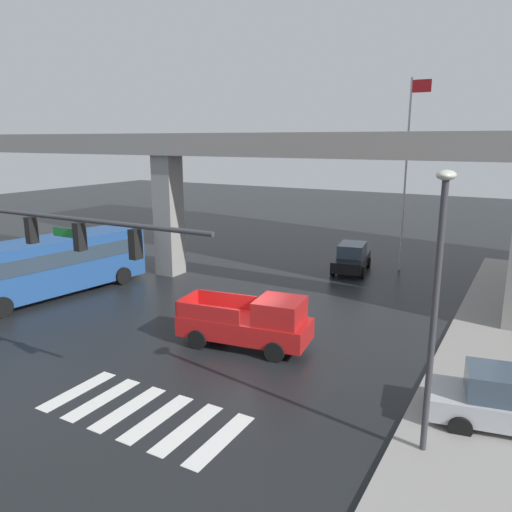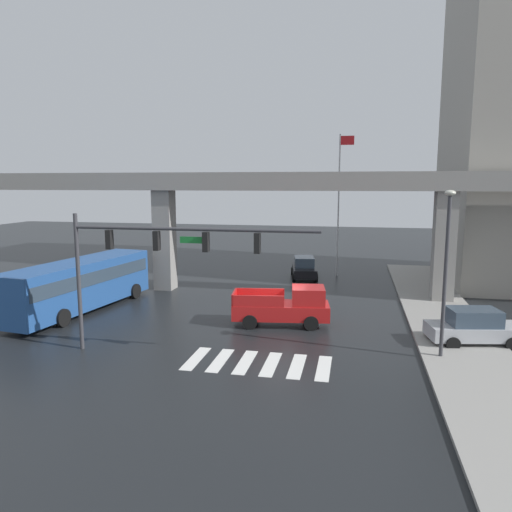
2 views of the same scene
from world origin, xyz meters
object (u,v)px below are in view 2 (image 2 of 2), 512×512
at_px(city_bus, 80,282).
at_px(traffic_signal_mast, 154,250).
at_px(pickup_truck, 286,307).
at_px(street_lamp_near_corner, 447,255).
at_px(sedan_silver, 474,327).
at_px(flagpole, 340,196).
at_px(sedan_black, 304,268).

relative_size(city_bus, traffic_signal_mast, 1.01).
height_order(pickup_truck, street_lamp_near_corner, street_lamp_near_corner).
distance_m(pickup_truck, sedan_silver, 9.19).
relative_size(city_bus, flagpole, 0.97).
distance_m(city_bus, flagpole, 20.90).
relative_size(sedan_silver, flagpole, 0.40).
relative_size(sedan_silver, traffic_signal_mast, 0.42).
bearing_deg(flagpole, pickup_truck, -98.48).
bearing_deg(pickup_truck, flagpole, 81.52).
bearing_deg(sedan_silver, street_lamp_near_corner, -128.36).
distance_m(sedan_silver, street_lamp_near_corner, 4.74).
bearing_deg(traffic_signal_mast, sedan_silver, 16.73).
xyz_separation_m(sedan_silver, sedan_black, (-9.50, 14.38, 0.00)).
distance_m(city_bus, traffic_signal_mast, 10.00).
distance_m(city_bus, street_lamp_near_corner, 20.24).
height_order(pickup_truck, traffic_signal_mast, traffic_signal_mast).
bearing_deg(pickup_truck, traffic_signal_mast, -131.48).
bearing_deg(sedan_silver, flagpole, 113.24).
relative_size(sedan_black, traffic_signal_mast, 0.42).
bearing_deg(traffic_signal_mast, sedan_black, 76.24).
xyz_separation_m(city_bus, sedan_black, (11.94, 12.56, -0.87)).
bearing_deg(pickup_truck, sedan_silver, -8.81).
height_order(street_lamp_near_corner, flagpole, flagpole).
distance_m(traffic_signal_mast, flagpole, 21.59).
bearing_deg(traffic_signal_mast, pickup_truck, 48.52).
xyz_separation_m(street_lamp_near_corner, flagpole, (-5.06, 18.37, 1.94)).
xyz_separation_m(city_bus, street_lamp_near_corner, (19.61, -4.15, 2.83)).
xyz_separation_m(traffic_signal_mast, flagpole, (7.16, 20.28, 1.82)).
distance_m(sedan_silver, flagpole, 18.36).
xyz_separation_m(sedan_silver, traffic_signal_mast, (-14.06, -4.23, 3.83)).
bearing_deg(sedan_silver, traffic_signal_mast, -163.27).
height_order(pickup_truck, sedan_silver, pickup_truck).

